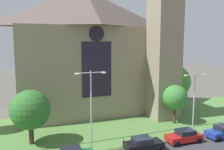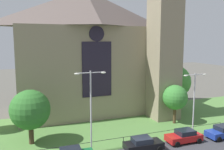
# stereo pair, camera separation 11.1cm
# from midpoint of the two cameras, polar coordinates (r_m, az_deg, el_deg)

# --- Properties ---
(ground) EXTENTS (160.00, 160.00, 0.00)m
(ground) POSITION_cam_midpoint_polar(r_m,az_deg,el_deg) (35.70, -0.33, -11.38)
(ground) COLOR #56544C
(grass_verge) EXTENTS (120.00, 20.00, 0.01)m
(grass_verge) POSITION_cam_midpoint_polar(r_m,az_deg,el_deg) (33.94, 0.89, -12.41)
(grass_verge) COLOR #517F3D
(grass_verge) RESTS_ON ground
(church_building) EXTENTS (23.20, 16.20, 26.00)m
(church_building) POSITION_cam_midpoint_polar(r_m,az_deg,el_deg) (40.79, -4.73, 5.75)
(church_building) COLOR gray
(church_building) RESTS_ON ground
(iron_railing) EXTENTS (28.05, 0.07, 1.13)m
(iron_railing) POSITION_cam_midpoint_polar(r_m,az_deg,el_deg) (28.43, 2.79, -14.48)
(iron_railing) COLOR black
(iron_railing) RESTS_ON ground
(tree_right_near) EXTENTS (3.54, 3.54, 5.60)m
(tree_right_near) POSITION_cam_midpoint_polar(r_m,az_deg,el_deg) (36.30, 14.53, -5.06)
(tree_right_near) COLOR #4C3823
(tree_right_near) RESTS_ON ground
(tree_right_far) EXTENTS (5.62, 5.62, 7.63)m
(tree_right_far) POSITION_cam_midpoint_polar(r_m,az_deg,el_deg) (43.90, 14.37, -1.49)
(tree_right_far) COLOR #4C3823
(tree_right_far) RESTS_ON ground
(tree_left_near) EXTENTS (4.56, 4.56, 6.33)m
(tree_left_near) POSITION_cam_midpoint_polar(r_m,az_deg,el_deg) (29.67, -18.36, -7.67)
(tree_left_near) COLOR #423021
(tree_left_near) RESTS_ON ground
(streetlamp_near) EXTENTS (3.37, 0.26, 8.78)m
(streetlamp_near) POSITION_cam_midpoint_polar(r_m,az_deg,el_deg) (25.68, -4.81, -6.21)
(streetlamp_near) COLOR #B2B2B7
(streetlamp_near) RESTS_ON ground
(streetlamp_far) EXTENTS (3.37, 0.26, 7.93)m
(streetlamp_far) POSITION_cam_midpoint_polar(r_m,az_deg,el_deg) (31.95, 18.62, -4.65)
(streetlamp_far) COLOR #B2B2B7
(streetlamp_far) RESTS_ON ground
(parked_car_black) EXTENTS (4.28, 2.19, 1.51)m
(parked_car_black) POSITION_cam_midpoint_polar(r_m,az_deg,el_deg) (27.76, 7.33, -15.60)
(parked_car_black) COLOR black
(parked_car_black) RESTS_ON ground
(parked_car_red) EXTENTS (4.24, 2.10, 1.51)m
(parked_car_red) POSITION_cam_midpoint_polar(r_m,az_deg,el_deg) (30.78, 16.47, -13.45)
(parked_car_red) COLOR #B21919
(parked_car_red) RESTS_ON ground
(parked_car_blue) EXTENTS (4.25, 2.13, 1.51)m
(parked_car_blue) POSITION_cam_midpoint_polar(r_m,az_deg,el_deg) (33.84, 24.41, -11.87)
(parked_car_blue) COLOR #1E3899
(parked_car_blue) RESTS_ON ground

